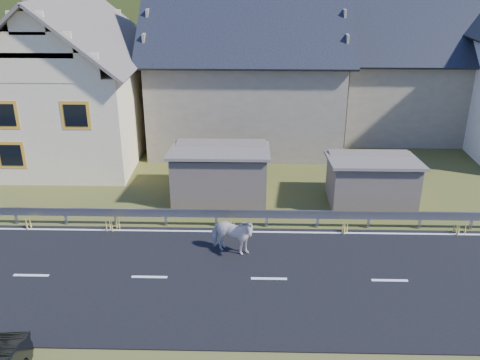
{
  "coord_description": "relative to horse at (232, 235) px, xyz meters",
  "views": [
    {
      "loc": [
        -0.59,
        -15.03,
        10.12
      ],
      "look_at": [
        -1.05,
        3.44,
        2.13
      ],
      "focal_mm": 40.0,
      "sensor_mm": 36.0,
      "label": 1
    }
  ],
  "objects": [
    {
      "name": "road",
      "position": [
        1.3,
        -1.62,
        -0.75
      ],
      "size": [
        60.0,
        7.0,
        0.04
      ],
      "primitive_type": "cube",
      "color": "black",
      "rests_on": "ground"
    },
    {
      "name": "guardrail",
      "position": [
        1.3,
        2.06,
        -0.21
      ],
      "size": [
        28.1,
        0.09,
        0.75
      ],
      "color": "#93969B",
      "rests_on": "ground"
    },
    {
      "name": "house_stone_b",
      "position": [
        10.3,
        15.38,
        3.47
      ],
      "size": [
        9.8,
        8.8,
        8.1
      ],
      "color": "gray",
      "rests_on": "ground"
    },
    {
      "name": "horse",
      "position": [
        0.0,
        0.0,
        0.0
      ],
      "size": [
        1.3,
        1.89,
        1.46
      ],
      "primitive_type": "imported",
      "rotation": [
        0.0,
        0.0,
        1.24
      ],
      "color": "silver",
      "rests_on": "road"
    },
    {
      "name": "lane_markings",
      "position": [
        1.3,
        -1.62,
        -0.72
      ],
      "size": [
        60.0,
        6.6,
        0.01
      ],
      "primitive_type": "cube",
      "color": "silver",
      "rests_on": "road"
    },
    {
      "name": "shed_left",
      "position": [
        -0.7,
        4.88,
        0.33
      ],
      "size": [
        4.3,
        3.3,
        2.4
      ],
      "primitive_type": "cube",
      "color": "#6E6152",
      "rests_on": "ground"
    },
    {
      "name": "house_stone_a",
      "position": [
        0.3,
        13.38,
        3.87
      ],
      "size": [
        10.8,
        9.8,
        8.9
      ],
      "color": "gray",
      "rests_on": "ground"
    },
    {
      "name": "mountain",
      "position": [
        6.3,
        178.38,
        -20.77
      ],
      "size": [
        440.0,
        280.0,
        260.0
      ],
      "primitive_type": "ellipsoid",
      "color": "#213412",
      "rests_on": "ground"
    },
    {
      "name": "house_cream",
      "position": [
        -8.71,
        10.38,
        3.59
      ],
      "size": [
        7.8,
        9.8,
        8.3
      ],
      "color": "#FFE8B2",
      "rests_on": "ground"
    },
    {
      "name": "shed_right",
      "position": [
        5.8,
        4.38,
        0.23
      ],
      "size": [
        3.8,
        2.9,
        2.2
      ],
      "primitive_type": "cube",
      "color": "#6E6152",
      "rests_on": "ground"
    },
    {
      "name": "ground",
      "position": [
        1.3,
        -1.62,
        -0.77
      ],
      "size": [
        160.0,
        160.0,
        0.0
      ],
      "primitive_type": "plane",
      "color": "#3D4213",
      "rests_on": "ground"
    }
  ]
}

